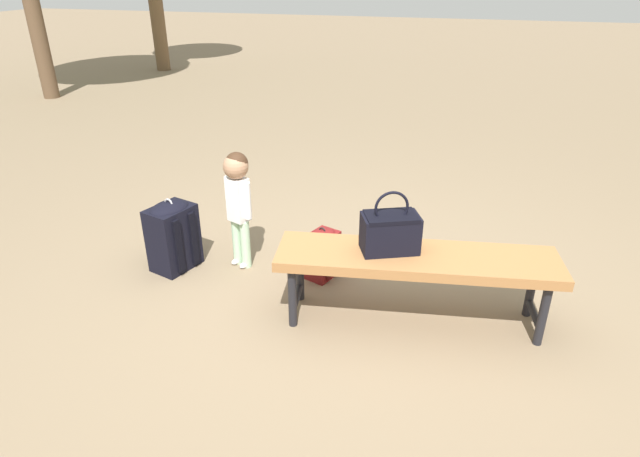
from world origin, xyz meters
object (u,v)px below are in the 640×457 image
(park_bench, at_px, (416,263))
(child_standing, at_px, (238,193))
(backpack_small, at_px, (322,252))
(backpack_large, at_px, (173,234))
(handbag, at_px, (390,231))

(park_bench, height_order, child_standing, child_standing)
(backpack_small, bearing_deg, park_bench, 152.58)
(park_bench, distance_m, backpack_large, 1.70)
(park_bench, relative_size, backpack_large, 3.14)
(child_standing, relative_size, backpack_large, 1.59)
(handbag, xyz_separation_m, backpack_small, (0.49, -0.34, -0.39))
(child_standing, xyz_separation_m, backpack_small, (-0.59, -0.01, -0.37))
(park_bench, relative_size, handbag, 4.46)
(backpack_large, bearing_deg, handbag, 173.39)
(backpack_large, xyz_separation_m, backpack_small, (-1.03, -0.16, -0.08))
(handbag, bearing_deg, child_standing, -17.06)
(backpack_large, bearing_deg, child_standing, -160.58)
(handbag, bearing_deg, backpack_large, -6.61)
(backpack_large, bearing_deg, backpack_small, -171.04)
(child_standing, relative_size, backpack_small, 2.25)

